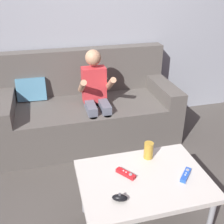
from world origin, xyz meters
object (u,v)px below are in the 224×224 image
coffee_table (144,183)px  soda_can (149,150)px  game_remote_blue_far_corner (186,175)px  nunchuk_black (120,198)px  couch (87,110)px  game_remote_red_near_edge (126,174)px  person_seated_on_couch (96,95)px

coffee_table → soda_can: size_ratio=6.77×
soda_can → game_remote_blue_far_corner: bearing=-57.2°
nunchuk_black → soda_can: 0.46m
couch → coffee_table: couch is taller
nunchuk_black → game_remote_blue_far_corner: (0.47, 0.09, -0.01)m
couch → nunchuk_black: bearing=-92.4°
couch → soda_can: 1.18m
nunchuk_black → game_remote_red_near_edge: bearing=64.1°
soda_can → coffee_table: bearing=-118.1°
coffee_table → nunchuk_black: 0.26m
game_remote_red_near_edge → game_remote_blue_far_corner: size_ratio=1.07×
coffee_table → game_remote_blue_far_corner: bearing=-11.5°
couch → nunchuk_black: (-0.06, -1.47, 0.16)m
couch → game_remote_red_near_edge: 1.28m
coffee_table → game_remote_blue_far_corner: (0.27, -0.05, 0.06)m
game_remote_blue_far_corner → game_remote_red_near_edge: bearing=163.6°
couch → coffee_table: size_ratio=2.20×
coffee_table → nunchuk_black: (-0.20, -0.15, 0.06)m
person_seated_on_couch → nunchuk_black: person_seated_on_couch is taller
game_remote_red_near_edge → couch: bearing=91.6°
nunchuk_black → soda_can: size_ratio=0.82×
couch → game_remote_blue_far_corner: size_ratio=14.38×
game_remote_blue_far_corner → couch: bearing=106.4°
couch → game_remote_red_near_edge: size_ratio=13.48×
game_remote_red_near_edge → game_remote_blue_far_corner: bearing=-16.4°
person_seated_on_couch → soda_can: 0.96m
couch → game_remote_blue_far_corner: couch is taller
person_seated_on_couch → game_remote_red_near_edge: person_seated_on_couch is taller
person_seated_on_couch → coffee_table: (0.08, -1.14, -0.15)m
coffee_table → person_seated_on_couch: bearing=94.0°
person_seated_on_couch → game_remote_red_near_edge: size_ratio=7.31×
game_remote_blue_far_corner → soda_can: size_ratio=1.03×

